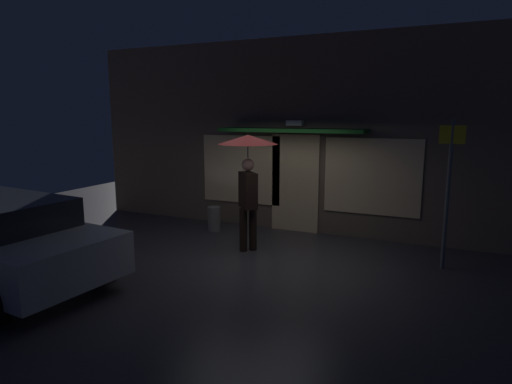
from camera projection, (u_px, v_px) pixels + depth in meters
ground_plane at (255, 259)px, 7.96m from camera, size 18.00×18.00×0.00m
building_facade at (298, 137)px, 9.68m from camera, size 10.53×1.00×4.29m
person_with_umbrella at (248, 162)px, 8.16m from camera, size 1.13×1.13×2.25m
street_sign_post at (448, 186)px, 7.22m from camera, size 0.40×0.07×2.55m
sidewalk_bollard at (214, 219)px, 9.85m from camera, size 0.29×0.29×0.56m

